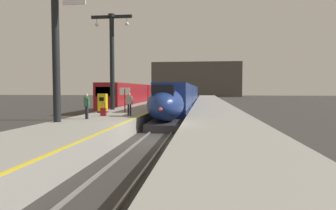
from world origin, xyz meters
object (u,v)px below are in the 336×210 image
(highspeed_train_main, at_px, (185,96))
(rolling_suitcase, at_px, (103,112))
(departure_info_board, at_px, (125,95))
(passenger_mid_platform, at_px, (87,104))
(regional_train_adjacent, at_px, (140,94))
(station_column_near, at_px, (56,30))
(ticket_machine_yellow, at_px, (103,104))
(station_column_mid, at_px, (112,53))
(passenger_near_edge, at_px, (129,102))

(highspeed_train_main, bearing_deg, rolling_suitcase, -99.76)
(departure_info_board, bearing_deg, passenger_mid_platform, -98.53)
(regional_train_adjacent, height_order, passenger_mid_platform, regional_train_adjacent)
(station_column_near, bearing_deg, ticket_machine_yellow, 87.65)
(rolling_suitcase, bearing_deg, passenger_mid_platform, -98.97)
(station_column_mid, bearing_deg, ticket_machine_yellow, -84.75)
(highspeed_train_main, distance_m, departure_info_board, 22.35)
(departure_info_board, bearing_deg, rolling_suitcase, -98.28)
(station_column_near, xyz_separation_m, passenger_near_edge, (3.24, 4.62, -4.54))
(station_column_mid, relative_size, departure_info_board, 4.32)
(highspeed_train_main, xyz_separation_m, ticket_machine_yellow, (-5.55, -22.95, -0.17))
(rolling_suitcase, bearing_deg, station_column_near, -108.37)
(station_column_mid, xyz_separation_m, rolling_suitcase, (1.44, -6.79, -5.21))
(regional_train_adjacent, relative_size, departure_info_board, 17.26)
(passenger_mid_platform, relative_size, rolling_suitcase, 1.72)
(station_column_mid, xyz_separation_m, passenger_near_edge, (3.30, -6.34, -4.53))
(station_column_near, bearing_deg, passenger_mid_platform, 61.70)
(ticket_machine_yellow, bearing_deg, station_column_near, -92.35)
(highspeed_train_main, bearing_deg, ticket_machine_yellow, -103.59)
(highspeed_train_main, height_order, departure_info_board, highspeed_train_main)
(highspeed_train_main, relative_size, passenger_mid_platform, 32.98)
(station_column_mid, bearing_deg, departure_info_board, -54.89)
(station_column_mid, relative_size, rolling_suitcase, 9.34)
(rolling_suitcase, bearing_deg, departure_info_board, 81.72)
(regional_train_adjacent, distance_m, passenger_near_edge, 29.33)
(departure_info_board, bearing_deg, ticket_machine_yellow, -150.30)
(station_column_near, height_order, departure_info_board, station_column_near)
(regional_train_adjacent, bearing_deg, departure_info_board, -80.56)
(highspeed_train_main, bearing_deg, passenger_mid_platform, -99.69)
(station_column_near, relative_size, rolling_suitcase, 9.17)
(highspeed_train_main, relative_size, station_column_mid, 6.08)
(station_column_near, bearing_deg, station_column_mid, 90.30)
(station_column_near, xyz_separation_m, passenger_mid_platform, (1.03, 1.91, -4.54))
(rolling_suitcase, xyz_separation_m, departure_info_board, (0.57, 3.93, 1.20))
(station_column_mid, relative_size, passenger_mid_platform, 5.43)
(station_column_near, distance_m, rolling_suitcase, 6.82)
(regional_train_adjacent, distance_m, station_column_mid, 23.01)
(station_column_near, relative_size, passenger_near_edge, 5.33)
(station_column_mid, bearing_deg, rolling_suitcase, -78.02)
(passenger_near_edge, bearing_deg, ticket_machine_yellow, 139.43)
(station_column_mid, distance_m, passenger_near_edge, 8.46)
(passenger_mid_platform, bearing_deg, rolling_suitcase, 81.03)
(ticket_machine_yellow, height_order, departure_info_board, departure_info_board)
(regional_train_adjacent, height_order, station_column_near, station_column_near)
(regional_train_adjacent, bearing_deg, rolling_suitcase, -82.91)
(passenger_near_edge, xyz_separation_m, passenger_mid_platform, (-2.22, -2.71, 0.00))
(highspeed_train_main, bearing_deg, passenger_near_edge, -95.83)
(highspeed_train_main, xyz_separation_m, passenger_near_edge, (-2.60, -25.48, 0.08))
(passenger_near_edge, relative_size, ticket_machine_yellow, 1.06)
(regional_train_adjacent, height_order, rolling_suitcase, regional_train_adjacent)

